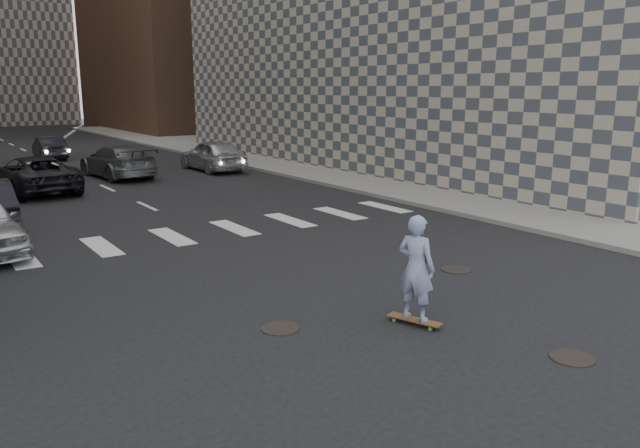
# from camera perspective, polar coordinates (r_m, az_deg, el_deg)

# --- Properties ---
(ground) EXTENTS (160.00, 160.00, 0.00)m
(ground) POSITION_cam_1_polar(r_m,az_deg,el_deg) (11.54, 8.16, -9.20)
(ground) COLOR black
(ground) RESTS_ON ground
(sidewalk_right) EXTENTS (13.00, 80.00, 0.15)m
(sidewalk_right) POSITION_cam_1_polar(r_m,az_deg,el_deg) (35.63, 3.74, 5.71)
(sidewalk_right) COLOR gray
(sidewalk_right) RESTS_ON ground
(manhole_a) EXTENTS (0.70, 0.70, 0.02)m
(manhole_a) POSITION_cam_1_polar(r_m,az_deg,el_deg) (10.91, 22.05, -11.28)
(manhole_a) COLOR black
(manhole_a) RESTS_ON ground
(manhole_b) EXTENTS (0.70, 0.70, 0.02)m
(manhole_b) POSITION_cam_1_polar(r_m,az_deg,el_deg) (11.32, -3.65, -9.48)
(manhole_b) COLOR black
(manhole_b) RESTS_ON ground
(manhole_c) EXTENTS (0.70, 0.70, 0.02)m
(manhole_c) POSITION_cam_1_polar(r_m,az_deg,el_deg) (15.09, 12.33, -4.10)
(manhole_c) COLOR black
(manhole_c) RESTS_ON ground
(skateboarder) EXTENTS (0.67, 1.05, 2.04)m
(skateboarder) POSITION_cam_1_polar(r_m,az_deg,el_deg) (11.27, 8.78, -4.00)
(skateboarder) COLOR brown
(skateboarder) RESTS_ON ground
(traffic_car_b) EXTENTS (2.63, 5.49, 1.54)m
(traffic_car_b) POSITION_cam_1_polar(r_m,az_deg,el_deg) (31.29, -18.03, 5.49)
(traffic_car_b) COLOR #54575B
(traffic_car_b) RESTS_ON ground
(traffic_car_c) EXTENTS (2.97, 5.61, 1.50)m
(traffic_car_c) POSITION_cam_1_polar(r_m,az_deg,el_deg) (27.92, -24.71, 4.14)
(traffic_car_c) COLOR black
(traffic_car_c) RESTS_ON ground
(traffic_car_d) EXTENTS (2.04, 4.78, 1.61)m
(traffic_car_d) POSITION_cam_1_polar(r_m,az_deg,el_deg) (32.63, -9.80, 6.23)
(traffic_car_d) COLOR silver
(traffic_car_d) RESTS_ON ground
(traffic_car_e) EXTENTS (1.59, 4.16, 1.35)m
(traffic_car_e) POSITION_cam_1_polar(r_m,az_deg,el_deg) (40.74, -23.51, 6.41)
(traffic_car_e) COLOR black
(traffic_car_e) RESTS_ON ground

